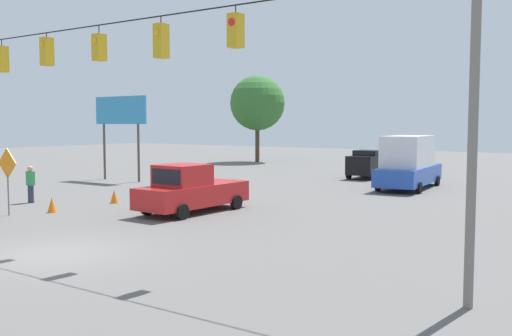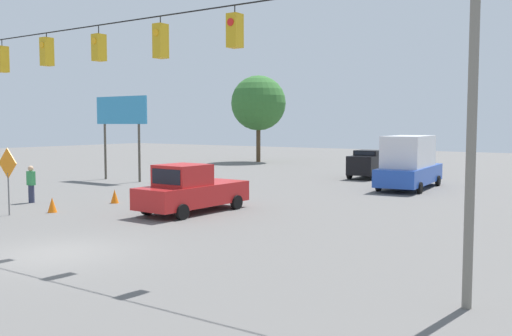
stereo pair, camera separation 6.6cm
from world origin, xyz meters
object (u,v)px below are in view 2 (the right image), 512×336
Objects in this scene: traffic_cone_nearest at (52,205)px; pedestrian at (31,184)px; tree_horizon_left at (258,103)px; pickup_truck_red_withflow_mid at (191,190)px; traffic_cone_fourth at (205,185)px; sedan_black_withflow_deep at (369,164)px; overhead_signal_span at (99,88)px; work_zone_sign at (8,168)px; traffic_cone_third at (168,190)px; box_truck_blue_oncoming_deep at (409,163)px; roadside_billboard at (121,117)px; traffic_cone_second at (115,196)px.

pedestrian is (3.45, -1.30, 0.59)m from traffic_cone_nearest.
traffic_cone_nearest is 34.64m from tree_horizon_left.
pickup_truck_red_withflow_mid is 8.34m from traffic_cone_fourth.
sedan_black_withflow_deep is at bearing -102.61° from traffic_cone_nearest.
overhead_signal_span is 8.36m from work_zone_sign.
traffic_cone_nearest is 1.00× the size of traffic_cone_third.
tree_horizon_left reaches higher than overhead_signal_span.
roadside_billboard is at bearing 19.57° from box_truck_blue_oncoming_deep.
tree_horizon_left reaches higher than traffic_cone_third.
tree_horizon_left is at bearing -35.00° from box_truck_blue_oncoming_deep.
traffic_cone_second is 0.37× the size of pedestrian.
traffic_cone_third is at bearing -56.44° from overhead_signal_span.
pickup_truck_red_withflow_mid is 15.71m from roadside_billboard.
overhead_signal_span is 10.59m from traffic_cone_second.
overhead_signal_span reaches higher than traffic_cone_second.
sedan_black_withflow_deep is at bearing 148.60° from tree_horizon_left.
roadside_billboard is (8.13, -7.83, 3.99)m from traffic_cone_second.
overhead_signal_span is 8.07× the size of work_zone_sign.
pedestrian is at bearing 51.45° from box_truck_blue_oncoming_deep.
sedan_black_withflow_deep is 1.37× the size of work_zone_sign.
tree_horizon_left is at bearing -60.60° from pickup_truck_red_withflow_mid.
pickup_truck_red_withflow_mid is 8.69m from pedestrian.
pickup_truck_red_withflow_mid is (1.87, -6.45, -4.01)m from overhead_signal_span.
tree_horizon_left is at bearing -75.81° from pedestrian.
pedestrian is at bearing 13.98° from pickup_truck_red_withflow_mid.
traffic_cone_nearest is (5.00, 22.33, -0.70)m from sedan_black_withflow_deep.
sedan_black_withflow_deep is 19.68m from tree_horizon_left.
traffic_cone_second is 0.23× the size of work_zone_sign.
box_truck_blue_oncoming_deep is 20.13m from traffic_cone_nearest.
traffic_cone_second is at bearing -1.42° from pickup_truck_red_withflow_mid.
traffic_cone_second and traffic_cone_third have the same top height.
overhead_signal_span is at bearing 156.07° from traffic_cone_nearest.
overhead_signal_span is 34.64× the size of traffic_cone_second.
traffic_cone_third is at bearing -122.73° from pedestrian.
box_truck_blue_oncoming_deep is 10.94× the size of traffic_cone_nearest.
pickup_truck_red_withflow_mid is at bearing 72.12° from box_truck_blue_oncoming_deep.
work_zone_sign is at bearing 40.43° from pickup_truck_red_withflow_mid.
traffic_cone_third is 28.32m from tree_horizon_left.
roadside_billboard reaches higher than pickup_truck_red_withflow_mid.
overhead_signal_span reaches higher than box_truck_blue_oncoming_deep.
pickup_truck_red_withflow_mid is 0.76× the size of box_truck_blue_oncoming_deep.
roadside_billboard reaches higher than traffic_cone_nearest.
traffic_cone_nearest is 0.37× the size of pedestrian.
traffic_cone_fourth is at bearing -54.57° from pickup_truck_red_withflow_mid.
work_zone_sign is 35.60m from tree_horizon_left.
tree_horizon_left is at bearing -65.57° from traffic_cone_third.
tree_horizon_left is at bearing -72.77° from work_zone_sign.
pickup_truck_red_withflow_mid reaches higher than traffic_cone_second.
pickup_truck_red_withflow_mid is at bearing 178.58° from traffic_cone_second.
traffic_cone_second is at bearing -89.72° from traffic_cone_nearest.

